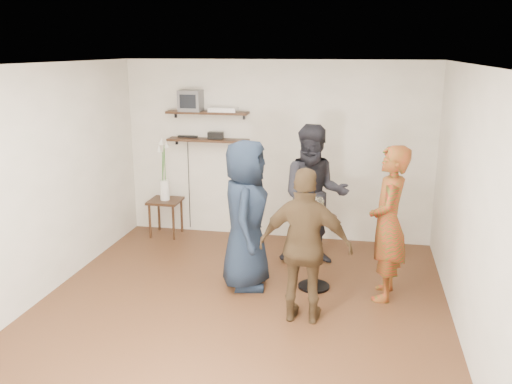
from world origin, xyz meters
TOP-DOWN VIEW (x-y plane):
  - room at (0.00, 0.00)m, footprint 4.58×5.08m
  - shelf_upper at (-1.00, 2.38)m, footprint 1.20×0.25m
  - shelf_lower at (-1.00, 2.38)m, footprint 1.20×0.25m
  - crt_monitor at (-1.24, 2.38)m, footprint 0.32×0.30m
  - dvd_deck at (-0.76, 2.38)m, footprint 0.40×0.24m
  - radio at (-0.88, 2.38)m, footprint 0.22×0.10m
  - power_strip at (-1.33, 2.42)m, footprint 0.30×0.05m
  - side_table at (-1.64, 2.20)m, footprint 0.46×0.46m
  - vase_lilies at (-1.64, 2.20)m, footprint 0.19×0.20m
  - drinks_table at (0.74, 0.76)m, footprint 0.48×0.48m
  - wine_glass_fl at (0.67, 0.72)m, footprint 0.07×0.07m
  - wine_glass_fr at (0.80, 0.73)m, footprint 0.07×0.07m
  - wine_glass_bl at (0.70, 0.83)m, footprint 0.07×0.07m
  - wine_glass_br at (0.78, 0.79)m, footprint 0.07×0.07m
  - person_plaid at (1.55, 0.68)m, footprint 0.48×0.68m
  - person_dark at (0.65, 1.57)m, footprint 0.97×0.79m
  - person_navy at (-0.06, 0.67)m, footprint 0.66×0.92m
  - person_brown at (0.71, -0.05)m, footprint 0.96×0.43m

SIDE VIEW (x-z plane):
  - side_table at x=-1.64m, z-range 0.19..0.74m
  - drinks_table at x=0.74m, z-range 0.13..1.01m
  - person_brown at x=0.71m, z-range 0.00..1.62m
  - vase_lilies at x=-1.64m, z-range 0.38..1.34m
  - person_plaid at x=1.55m, z-range 0.00..1.75m
  - person_navy at x=-0.06m, z-range 0.00..1.76m
  - person_dark at x=0.65m, z-range 0.00..1.83m
  - wine_glass_fl at x=0.67m, z-range 0.92..1.12m
  - wine_glass_fr at x=0.80m, z-range 0.92..1.13m
  - wine_glass_bl at x=0.70m, z-range 0.92..1.14m
  - wine_glass_br at x=0.78m, z-range 0.92..1.14m
  - room at x=0.00m, z-range -0.04..2.64m
  - shelf_lower at x=-1.00m, z-range 1.43..1.47m
  - power_strip at x=-1.33m, z-range 1.47..1.50m
  - radio at x=-0.88m, z-range 1.47..1.57m
  - shelf_upper at x=-1.00m, z-range 1.83..1.87m
  - dvd_deck at x=-0.76m, z-range 1.87..1.93m
  - crt_monitor at x=-1.24m, z-range 1.87..2.17m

